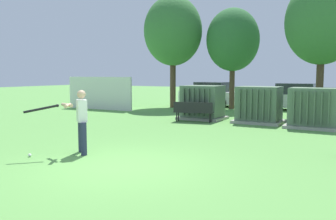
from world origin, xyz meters
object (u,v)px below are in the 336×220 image
at_px(park_bench, 193,110).
at_px(transformer_mid_east, 313,108).
at_px(transformer_mid_west, 259,105).
at_px(sports_ball, 30,155).
at_px(parked_car_left_of_center, 294,98).
at_px(batter, 80,118).
at_px(parked_car_leftmost, 211,95).
at_px(transformer_west, 203,103).

bearing_deg(park_bench, transformer_mid_east, 9.78).
height_order(transformer_mid_west, sports_ball, transformer_mid_west).
bearing_deg(park_bench, parked_car_left_of_center, 69.65).
distance_m(batter, sports_ball, 1.60).
bearing_deg(transformer_mid_west, sports_ball, -109.79).
bearing_deg(park_bench, parked_car_leftmost, 107.49).
bearing_deg(batter, parked_car_leftmost, 99.79).
relative_size(transformer_west, park_bench, 1.14).
xyz_separation_m(transformer_west, batter, (0.17, -8.61, 0.19)).
bearing_deg(transformer_mid_west, transformer_mid_east, -10.17).
distance_m(transformer_mid_west, batter, 9.00).
height_order(batter, sports_ball, batter).
relative_size(transformer_west, parked_car_leftmost, 0.48).
bearing_deg(transformer_west, parked_car_left_of_center, 65.46).
bearing_deg(transformer_west, transformer_mid_east, -4.53).
xyz_separation_m(transformer_mid_east, batter, (-4.89, -8.21, 0.19)).
xyz_separation_m(transformer_west, parked_car_leftmost, (-2.55, 7.16, -0.04)).
height_order(parked_car_leftmost, parked_car_left_of_center, same).
bearing_deg(batter, park_bench, 90.53).
bearing_deg(sports_ball, transformer_west, 85.72).
xyz_separation_m(transformer_west, transformer_mid_west, (2.73, 0.02, 0.00)).
distance_m(transformer_west, parked_car_left_of_center, 7.30).
height_order(transformer_mid_east, sports_ball, transformer_mid_east).
bearing_deg(batter, parked_car_left_of_center, 79.38).
bearing_deg(transformer_mid_west, park_bench, -154.18).
relative_size(transformer_west, sports_ball, 23.33).
bearing_deg(parked_car_leftmost, batter, -80.21).
relative_size(batter, parked_car_left_of_center, 0.41).
distance_m(batter, parked_car_leftmost, 16.00).
bearing_deg(sports_ball, transformer_mid_west, 70.21).
bearing_deg(parked_car_leftmost, park_bench, -72.51).
bearing_deg(transformer_mid_east, transformer_mid_west, 169.83).
xyz_separation_m(sports_ball, parked_car_leftmost, (-1.83, 16.72, 0.71)).
relative_size(batter, parked_car_leftmost, 0.40).
distance_m(batter, parked_car_left_of_center, 15.52).
height_order(sports_ball, parked_car_leftmost, parked_car_leftmost).
relative_size(transformer_mid_east, sports_ball, 23.33).
height_order(sports_ball, parked_car_left_of_center, parked_car_left_of_center).
xyz_separation_m(transformer_west, sports_ball, (-0.72, -9.57, -0.74)).
bearing_deg(transformer_mid_east, transformer_west, 175.47).
xyz_separation_m(transformer_mid_west, parked_car_left_of_center, (0.30, 6.62, -0.04)).
bearing_deg(parked_car_leftmost, parked_car_left_of_center, -5.30).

